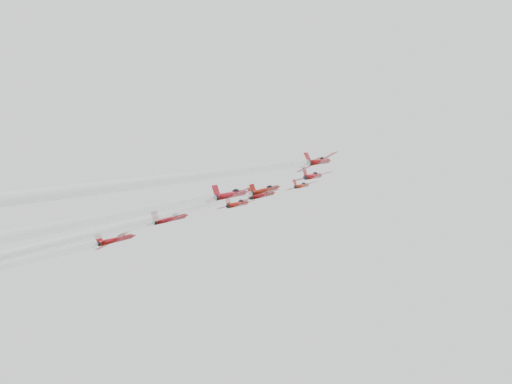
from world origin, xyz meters
The scene contains 7 objects.
jet_lead centered at (-1.61, 26.00, 177.23)m, with size 8.73×10.89×7.88m.
jet_row2_left centered at (-10.28, 9.44, 165.70)m, with size 10.01×12.48×9.03m.
jet_row2_center centered at (-3.48, 9.87, 166.01)m, with size 10.20×12.72×9.20m.
jet_row2_right centered at (10.03, 10.59, 166.50)m, with size 9.85×12.28×8.88m.
jet_center centered at (3.39, -32.76, 136.23)m, with size 8.38×75.42×52.99m.
jet_rear_right centered at (6.01, -54.70, 120.96)m, with size 9.91×89.17×62.65m.
jet_rear_farright centered at (24.30, -47.50, 125.97)m, with size 8.44×75.95×53.36m.
Camera 1 is at (65.92, -95.70, 80.93)m, focal length 45.00 mm.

